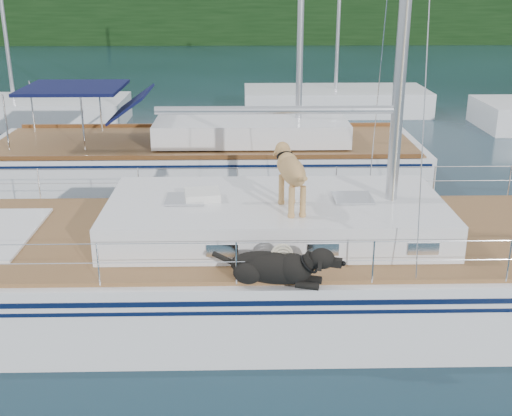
{
  "coord_description": "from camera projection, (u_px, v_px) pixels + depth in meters",
  "views": [
    {
      "loc": [
        0.29,
        -9.41,
        5.04
      ],
      "look_at": [
        0.5,
        0.2,
        1.6
      ],
      "focal_mm": 45.0,
      "sensor_mm": 36.0,
      "label": 1
    }
  ],
  "objects": [
    {
      "name": "tree_line",
      "position": [
        238.0,
        6.0,
        51.9
      ],
      "size": [
        90.0,
        3.0,
        6.0
      ],
      "primitive_type": "cube",
      "color": "black",
      "rests_on": "ground"
    },
    {
      "name": "bg_boat_west",
      "position": [
        15.0,
        112.0,
        23.41
      ],
      "size": [
        8.0,
        3.0,
        11.65
      ],
      "color": "white",
      "rests_on": "ground"
    },
    {
      "name": "neighbor_sailboat",
      "position": [
        209.0,
        160.0,
        16.56
      ],
      "size": [
        11.0,
        3.5,
        13.3
      ],
      "color": "white",
      "rests_on": "ground"
    },
    {
      "name": "shore_bank",
      "position": [
        238.0,
        35.0,
        53.83
      ],
      "size": [
        92.0,
        1.0,
        1.2
      ],
      "primitive_type": "cube",
      "color": "#595147",
      "rests_on": "ground"
    },
    {
      "name": "main_sailboat",
      "position": [
        231.0,
        266.0,
        10.31
      ],
      "size": [
        12.0,
        4.06,
        14.01
      ],
      "color": "white",
      "rests_on": "ground"
    },
    {
      "name": "ground",
      "position": [
        226.0,
        304.0,
        10.54
      ],
      "size": [
        120.0,
        120.0,
        0.0
      ],
      "primitive_type": "plane",
      "color": "black",
      "rests_on": "ground"
    },
    {
      "name": "bg_boat_center",
      "position": [
        335.0,
        101.0,
        25.54
      ],
      "size": [
        7.2,
        3.0,
        11.65
      ],
      "color": "white",
      "rests_on": "ground"
    }
  ]
}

